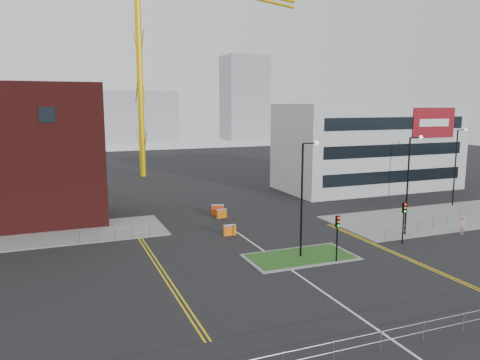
% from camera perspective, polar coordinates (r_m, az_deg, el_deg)
% --- Properties ---
extents(ground, '(200.00, 200.00, 0.00)m').
position_cam_1_polar(ground, '(30.31, 11.52, -14.18)').
color(ground, black).
rests_on(ground, ground).
extents(pavement_left, '(28.00, 8.00, 0.12)m').
position_cam_1_polar(pavement_left, '(46.90, -26.56, -6.46)').
color(pavement_left, slate).
rests_on(pavement_left, ground).
extents(pavement_right, '(24.00, 10.00, 0.12)m').
position_cam_1_polar(pavement_right, '(54.11, 23.07, -4.22)').
color(pavement_right, slate).
rests_on(pavement_right, ground).
extents(island_kerb, '(8.60, 4.60, 0.08)m').
position_cam_1_polar(island_kerb, '(37.66, 7.38, -9.28)').
color(island_kerb, slate).
rests_on(island_kerb, ground).
extents(grass_island, '(8.00, 4.00, 0.12)m').
position_cam_1_polar(grass_island, '(37.65, 7.38, -9.26)').
color(grass_island, '#224717').
rests_on(grass_island, ground).
extents(office_block, '(25.00, 12.20, 12.00)m').
position_cam_1_polar(office_block, '(69.26, 15.31, 3.97)').
color(office_block, silver).
rests_on(office_block, ground).
extents(tower_crane, '(48.78, 22.58, 37.94)m').
position_cam_1_polar(tower_crane, '(83.91, -8.87, 18.89)').
color(tower_crane, yellow).
rests_on(tower_crane, ground).
extents(streetlamp_island, '(1.46, 0.36, 9.18)m').
position_cam_1_polar(streetlamp_island, '(36.43, 7.86, -1.19)').
color(streetlamp_island, black).
rests_on(streetlamp_island, ground).
extents(streetlamp_right_near, '(1.46, 0.36, 9.18)m').
position_cam_1_polar(streetlamp_right_near, '(45.00, 20.00, 0.32)').
color(streetlamp_right_near, black).
rests_on(streetlamp_right_near, ground).
extents(streetlamp_right_far, '(1.46, 0.36, 9.18)m').
position_cam_1_polar(streetlamp_right_far, '(60.40, 24.94, 2.15)').
color(streetlamp_right_far, black).
rests_on(streetlamp_right_far, ground).
extents(traffic_light_island, '(0.28, 0.33, 3.65)m').
position_cam_1_polar(traffic_light_island, '(36.29, 11.80, -5.95)').
color(traffic_light_island, black).
rests_on(traffic_light_island, ground).
extents(traffic_light_right, '(0.28, 0.33, 3.65)m').
position_cam_1_polar(traffic_light_right, '(42.58, 19.35, -4.03)').
color(traffic_light_right, black).
rests_on(traffic_light_right, ground).
extents(railing_front, '(24.05, 0.05, 1.10)m').
position_cam_1_polar(railing_front, '(25.67, 19.24, -17.09)').
color(railing_front, gray).
rests_on(railing_front, ground).
extents(railing_left, '(6.05, 0.05, 1.10)m').
position_cam_1_polar(railing_left, '(42.88, -14.95, -6.24)').
color(railing_left, gray).
rests_on(railing_left, ground).
extents(railing_right, '(19.05, 5.05, 1.10)m').
position_cam_1_polar(railing_right, '(51.20, 23.89, -4.18)').
color(railing_right, gray).
rests_on(railing_right, ground).
extents(centre_line, '(0.15, 30.00, 0.01)m').
position_cam_1_polar(centre_line, '(31.86, 9.51, -12.91)').
color(centre_line, silver).
rests_on(centre_line, ground).
extents(yellow_left_a, '(0.12, 24.00, 0.01)m').
position_cam_1_polar(yellow_left_a, '(35.83, -10.11, -10.39)').
color(yellow_left_a, gold).
rests_on(yellow_left_a, ground).
extents(yellow_left_b, '(0.12, 24.00, 0.01)m').
position_cam_1_polar(yellow_left_b, '(35.88, -9.63, -10.35)').
color(yellow_left_b, gold).
rests_on(yellow_left_b, ground).
extents(yellow_right_a, '(0.12, 20.00, 0.01)m').
position_cam_1_polar(yellow_right_a, '(40.22, 18.29, -8.53)').
color(yellow_right_a, gold).
rests_on(yellow_right_a, ground).
extents(yellow_right_b, '(0.12, 20.00, 0.01)m').
position_cam_1_polar(yellow_right_b, '(40.40, 18.62, -8.46)').
color(yellow_right_b, gold).
rests_on(yellow_right_b, ground).
extents(skyline_b, '(24.00, 12.00, 16.00)m').
position_cam_1_polar(skyline_b, '(155.31, -12.31, 7.55)').
color(skyline_b, gray).
rests_on(skyline_b, ground).
extents(skyline_c, '(14.00, 12.00, 28.00)m').
position_cam_1_polar(skyline_c, '(160.04, 0.57, 9.95)').
color(skyline_c, gray).
rests_on(skyline_c, ground).
extents(skyline_d, '(30.00, 12.00, 12.00)m').
position_cam_1_polar(skyline_d, '(163.43, -19.14, 6.63)').
color(skyline_d, gray).
rests_on(skyline_d, ground).
extents(pedestrian, '(0.68, 0.53, 1.67)m').
position_cam_1_polar(pedestrian, '(48.14, 25.55, -5.04)').
color(pedestrian, pink).
rests_on(pedestrian, ground).
extents(barrier_left, '(1.15, 0.39, 0.97)m').
position_cam_1_polar(barrier_left, '(43.28, -1.29, -6.08)').
color(barrier_left, orange).
rests_on(barrier_left, ground).
extents(barrier_mid, '(1.39, 0.91, 1.12)m').
position_cam_1_polar(barrier_mid, '(51.09, -2.74, -3.61)').
color(barrier_mid, '#DC3D0C').
rests_on(barrier_mid, ground).
extents(barrier_right, '(1.16, 0.51, 0.95)m').
position_cam_1_polar(barrier_right, '(49.75, -2.29, -4.07)').
color(barrier_right, '#CF660B').
rests_on(barrier_right, ground).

